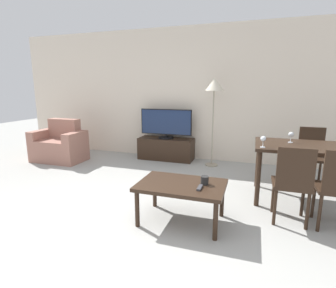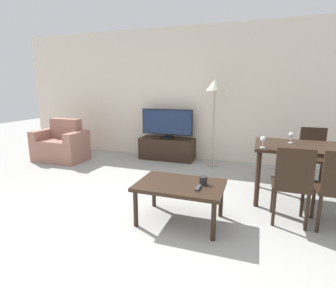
# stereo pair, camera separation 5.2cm
# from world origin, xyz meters

# --- Properties ---
(ground_plane) EXTENTS (18.00, 18.00, 0.00)m
(ground_plane) POSITION_xyz_m (0.00, 0.00, 0.00)
(ground_plane) COLOR #9E9E99
(wall_back) EXTENTS (7.99, 0.06, 2.70)m
(wall_back) POSITION_xyz_m (0.00, 3.34, 1.35)
(wall_back) COLOR beige
(wall_back) RESTS_ON ground_plane
(armchair) EXTENTS (1.03, 0.63, 0.85)m
(armchair) POSITION_xyz_m (-2.44, 2.28, 0.32)
(armchair) COLOR #9E6B5B
(armchair) RESTS_ON ground_plane
(tv_stand) EXTENTS (1.15, 0.43, 0.45)m
(tv_stand) POSITION_xyz_m (-0.38, 3.06, 0.23)
(tv_stand) COLOR black
(tv_stand) RESTS_ON ground_plane
(tv) EXTENTS (1.09, 0.32, 0.61)m
(tv) POSITION_xyz_m (-0.38, 3.06, 0.76)
(tv) COLOR black
(tv) RESTS_ON tv_stand
(coffee_table) EXTENTS (0.96, 0.64, 0.45)m
(coffee_table) POSITION_xyz_m (0.64, 0.60, 0.40)
(coffee_table) COLOR black
(coffee_table) RESTS_ON ground_plane
(dining_table) EXTENTS (1.25, 0.84, 0.76)m
(dining_table) POSITION_xyz_m (2.01, 1.65, 0.67)
(dining_table) COLOR black
(dining_table) RESTS_ON ground_plane
(dining_chair_near) EXTENTS (0.40, 0.40, 0.89)m
(dining_chair_near) POSITION_xyz_m (1.80, 0.93, 0.50)
(dining_chair_near) COLOR black
(dining_chair_near) RESTS_ON ground_plane
(dining_chair_far) EXTENTS (0.40, 0.40, 0.89)m
(dining_chair_far) POSITION_xyz_m (2.23, 2.38, 0.50)
(dining_chair_far) COLOR black
(dining_chair_far) RESTS_ON ground_plane
(floor_lamp) EXTENTS (0.37, 0.37, 1.67)m
(floor_lamp) POSITION_xyz_m (0.61, 2.90, 1.47)
(floor_lamp) COLOR gray
(floor_lamp) RESTS_ON ground_plane
(remote_primary) EXTENTS (0.04, 0.15, 0.02)m
(remote_primary) POSITION_xyz_m (0.86, 0.52, 0.46)
(remote_primary) COLOR #38383D
(remote_primary) RESTS_ON coffee_table
(cup_white_near) EXTENTS (0.09, 0.09, 0.09)m
(cup_white_near) POSITION_xyz_m (0.88, 0.66, 0.50)
(cup_white_near) COLOR black
(cup_white_near) RESTS_ON coffee_table
(wine_glass_left) EXTENTS (0.07, 0.07, 0.15)m
(wine_glass_left) POSITION_xyz_m (1.48, 1.34, 0.86)
(wine_glass_left) COLOR silver
(wine_glass_left) RESTS_ON dining_table
(wine_glass_right) EXTENTS (0.07, 0.07, 0.15)m
(wine_glass_right) POSITION_xyz_m (1.84, 1.77, 0.86)
(wine_glass_right) COLOR silver
(wine_glass_right) RESTS_ON dining_table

